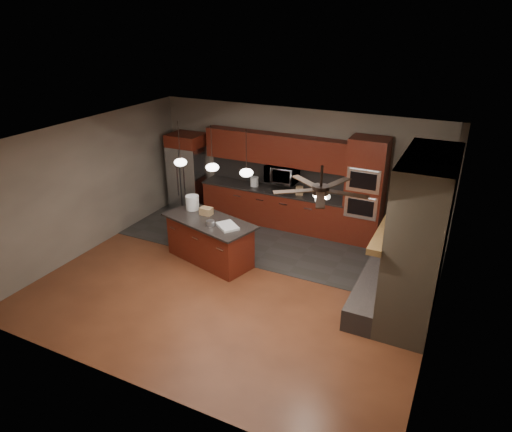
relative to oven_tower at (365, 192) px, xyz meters
The scene contains 22 objects.
ground 3.40m from the oven_tower, 122.27° to the right, with size 7.00×7.00×0.00m, color brown.
ceiling 3.57m from the oven_tower, 122.27° to the right, with size 7.00×6.00×0.02m, color white.
back_wall 1.74m from the oven_tower, 169.75° to the left, with size 7.00×0.02×2.80m, color gray.
right_wall 3.25m from the oven_tower, 56.24° to the right, with size 0.02×6.00×2.80m, color gray.
left_wall 5.86m from the oven_tower, 152.62° to the right, with size 0.02×6.00×2.80m, color gray.
slate_tile_patch 2.26m from the oven_tower, 152.30° to the right, with size 7.00×2.40×0.01m, color #2F2C2A.
fireplace_column 2.66m from the oven_tower, 59.73° to the right, with size 1.30×2.10×2.80m.
back_cabinetry 2.20m from the oven_tower, behind, with size 3.59×0.64×2.20m.
oven_tower is the anchor object (origin of this frame).
microwave 1.98m from the oven_tower, behind, with size 0.73×0.41×0.50m, color silver.
refrigerator 4.52m from the oven_tower, behind, with size 0.85×0.75×1.99m.
kitchen_island 3.49m from the oven_tower, 139.55° to the right, with size 2.13×1.38×0.92m.
white_bucket 3.71m from the oven_tower, 149.31° to the right, with size 0.28×0.28×0.30m, color white.
paint_can 3.44m from the oven_tower, 134.88° to the right, with size 0.16×0.16×0.11m, color #B1B2B6.
paint_tray 3.15m from the oven_tower, 131.71° to the right, with size 0.46×0.32×0.05m, color silver.
cardboard_box 3.44m from the oven_tower, 144.10° to the right, with size 0.24×0.18×0.15m, color #93734C.
counter_bucket 2.67m from the oven_tower, behind, with size 0.20×0.20×0.22m, color silver.
counter_box 1.50m from the oven_tower, behind, with size 0.17×0.13×0.19m, color #94724C.
pendant_left 3.97m from the oven_tower, 149.26° to the right, with size 0.26×0.26×0.92m.
pendant_center 3.37m from the oven_tower, 142.53° to the right, with size 0.26×0.26×0.92m.
pendant_right 2.83m from the oven_tower, 132.87° to the right, with size 0.26×0.26×0.92m.
ceiling_fan 3.72m from the oven_tower, 88.36° to the right, with size 1.27×1.33×0.41m.
Camera 1 is at (3.62, -6.60, 4.72)m, focal length 32.00 mm.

